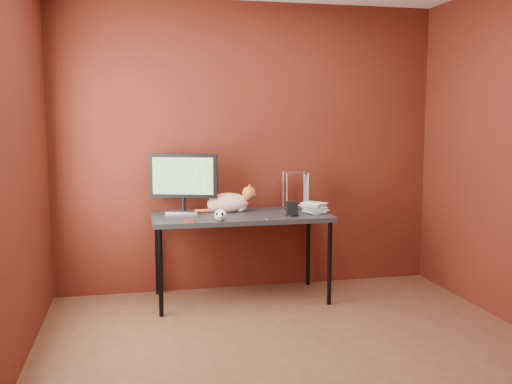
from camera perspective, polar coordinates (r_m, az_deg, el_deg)
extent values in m
cube|color=#512D1B|center=(3.84, 4.77, -16.59)|extent=(3.50, 3.50, 0.01)
cube|color=#49160D|center=(5.22, -0.71, 4.47)|extent=(3.50, 0.02, 2.60)
cube|color=#49160D|center=(1.93, 20.53, -0.57)|extent=(3.50, 0.02, 2.60)
cube|color=#49160D|center=(3.44, -24.12, 2.46)|extent=(0.02, 3.50, 2.60)
cube|color=black|center=(4.88, -1.54, -2.46)|extent=(1.50, 0.70, 0.04)
cylinder|color=black|center=(4.59, -9.52, -7.97)|extent=(0.04, 0.04, 0.71)
cylinder|color=black|center=(4.85, 7.36, -7.09)|extent=(0.04, 0.04, 0.71)
cylinder|color=black|center=(5.17, -9.84, -6.25)|extent=(0.04, 0.04, 0.71)
cylinder|color=black|center=(5.40, 5.23, -5.59)|extent=(0.04, 0.04, 0.71)
cube|color=#A3A3A8|center=(4.98, -7.23, -1.96)|extent=(0.32, 0.27, 0.02)
cylinder|color=black|center=(4.97, -7.25, -1.17)|extent=(0.04, 0.04, 0.12)
cube|color=black|center=(4.94, -7.29, 1.62)|extent=(0.57, 0.22, 0.38)
cube|color=#1D4A13|center=(4.94, -7.29, 1.62)|extent=(0.50, 0.17, 0.32)
ellipsoid|color=#C9612A|center=(4.99, -2.76, -1.04)|extent=(0.39, 0.28, 0.17)
ellipsoid|color=#C9612A|center=(5.00, -3.95, -1.21)|extent=(0.20, 0.20, 0.14)
sphere|color=silver|center=(4.98, -1.56, -1.35)|extent=(0.11, 0.11, 0.11)
sphere|color=#C16225|center=(4.96, -0.72, -0.11)|extent=(0.11, 0.11, 0.11)
cone|color=#C16225|center=(4.93, -0.69, 0.51)|extent=(0.04, 0.04, 0.05)
cone|color=#C16225|center=(4.98, -0.64, 0.59)|extent=(0.04, 0.04, 0.05)
cylinder|color=red|center=(4.97, -0.90, -0.64)|extent=(0.08, 0.08, 0.01)
cylinder|color=#C16225|center=(4.97, -5.09, -1.88)|extent=(0.19, 0.06, 0.03)
ellipsoid|color=silver|center=(4.55, -3.57, -2.30)|extent=(0.10, 0.10, 0.09)
ellipsoid|color=black|center=(4.50, -3.73, -2.25)|extent=(0.02, 0.01, 0.03)
ellipsoid|color=black|center=(4.51, -3.25, -2.23)|extent=(0.02, 0.01, 0.03)
cube|color=black|center=(4.51, -3.48, -2.58)|extent=(0.05, 0.02, 0.00)
cylinder|color=black|center=(4.79, 3.61, -2.31)|extent=(0.11, 0.11, 0.02)
cube|color=black|center=(4.78, 3.62, -1.58)|extent=(0.10, 0.09, 0.11)
imported|color=beige|center=(4.93, 5.18, -0.99)|extent=(0.18, 0.22, 0.20)
imported|color=beige|center=(4.90, 5.20, 1.29)|extent=(0.19, 0.23, 0.20)
imported|color=beige|center=(4.89, 5.23, 3.59)|extent=(0.21, 0.24, 0.20)
imported|color=beige|center=(4.88, 5.26, 5.91)|extent=(0.22, 0.24, 0.20)
imported|color=beige|center=(4.88, 5.28, 8.23)|extent=(0.23, 0.25, 0.20)
cylinder|color=#A3A3A8|center=(5.05, 3.18, 0.02)|extent=(0.01, 0.01, 0.34)
cylinder|color=#A3A3A8|center=(5.10, 5.29, 0.08)|extent=(0.01, 0.01, 0.34)
cylinder|color=#A3A3A8|center=(5.20, 2.71, 0.24)|extent=(0.01, 0.01, 0.34)
cylinder|color=#A3A3A8|center=(5.25, 4.77, 0.29)|extent=(0.01, 0.01, 0.34)
cube|color=#A3A3A8|center=(5.17, 3.98, -1.60)|extent=(0.20, 0.17, 0.01)
cube|color=#A3A3A8|center=(5.13, 4.01, 1.93)|extent=(0.20, 0.17, 0.01)
cube|color=#9D0C0C|center=(4.53, -6.63, -2.88)|extent=(0.09, 0.06, 0.02)
cube|color=black|center=(4.62, -3.51, -2.62)|extent=(0.05, 0.04, 0.02)
cylinder|color=#A3A3A8|center=(4.64, 1.21, -2.66)|extent=(0.05, 0.05, 0.00)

